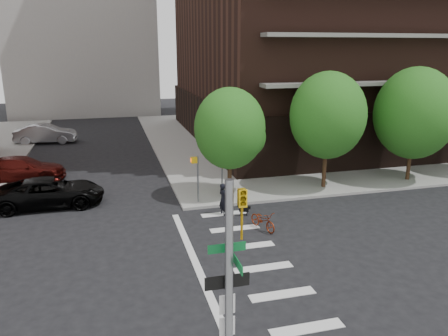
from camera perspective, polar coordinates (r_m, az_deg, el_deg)
ground at (r=17.08m, az=-4.69°, el=-14.11°), size 120.00×120.00×0.00m
sidewalk_ne at (r=45.32m, az=15.93°, el=4.28°), size 39.00×33.00×0.15m
crosswalk at (r=17.54m, az=2.61°, el=-13.20°), size 3.85×13.00×0.01m
tree_a at (r=24.44m, az=0.76°, el=5.17°), size 4.00×4.00×5.90m
tree_b at (r=26.60m, az=13.40°, el=6.69°), size 4.50×4.50×6.65m
tree_c at (r=29.90m, az=23.65°, el=6.56°), size 5.00×5.00×6.80m
pedestrian_signal at (r=24.00m, az=-2.76°, el=-0.42°), size 2.18×0.67×2.60m
parked_car_black at (r=25.66m, az=-21.75°, el=-2.96°), size 2.62×5.67×1.58m
parked_car_maroon at (r=31.34m, az=-24.90°, el=-0.09°), size 2.67×5.59×1.57m
parked_car_silver at (r=42.82m, az=-22.26°, el=4.17°), size 2.22×5.42×1.75m
scooter at (r=21.04m, az=5.10°, el=-6.80°), size 1.14×1.87×0.93m
dog_walker at (r=22.61m, az=-0.10°, el=-4.08°), size 0.71×0.57×1.70m
dog at (r=22.70m, az=2.69°, el=-5.45°), size 0.61×0.31×0.51m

